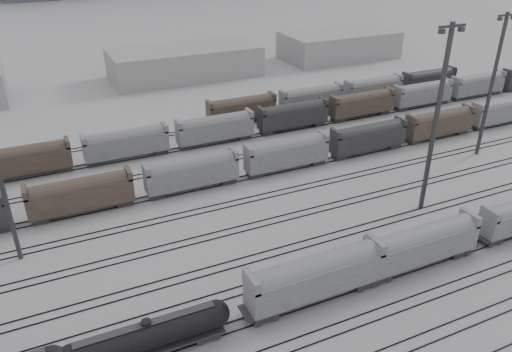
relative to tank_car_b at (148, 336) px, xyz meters
name	(u,v)px	position (x,y,z in m)	size (l,w,h in m)	color
ground	(355,293)	(23.85, -1.00, -2.44)	(900.00, 900.00, 0.00)	#B4B4B9
tracks	(284,220)	(23.85, 16.50, -2.36)	(220.00, 71.50, 0.16)	black
tank_car_b	(148,336)	(0.00, 0.00, 0.00)	(17.09, 2.85, 4.22)	#242426
hopper_car_a	(316,275)	(19.00, 0.00, 1.20)	(16.47, 3.27, 5.89)	#242426
hopper_car_b	(422,243)	(34.04, 0.00, 1.04)	(15.78, 3.13, 5.64)	#242426
light_mast_c	(436,117)	(44.22, 11.03, 12.02)	(4.36, 0.70, 27.27)	#353537
light_mast_d	(492,83)	(67.03, 21.89, 11.03)	(4.06, 0.65, 25.40)	#353537
bg_string_near	(287,155)	(31.85, 31.00, 0.36)	(151.00, 3.00, 5.60)	gray
bg_string_mid	(293,117)	(41.85, 47.00, 0.36)	(151.00, 3.00, 5.60)	#242426
bg_string_far	(343,94)	(59.35, 55.00, 0.36)	(66.00, 3.00, 5.60)	brown
warehouse_mid	(185,62)	(33.85, 94.00, 1.56)	(40.00, 18.00, 8.00)	#A4A4A7
warehouse_right	(339,45)	(83.85, 94.00, 1.56)	(35.00, 18.00, 8.00)	#A4A4A7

